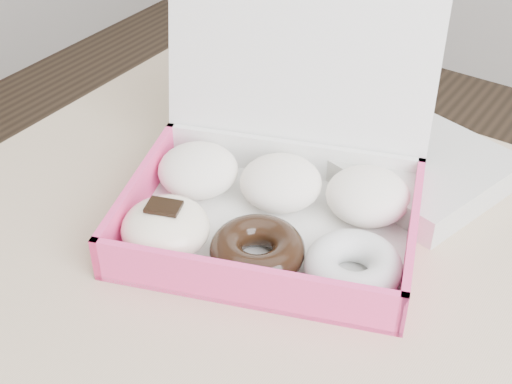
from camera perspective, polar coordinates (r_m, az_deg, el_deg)
The scene contains 2 objects.
donut_box at distance 0.79m, azimuth 1.20°, elevation -0.47°, with size 0.39×0.37×0.23m.
newspapers at distance 0.90m, azimuth 11.77°, elevation 2.53°, with size 0.23×0.18×0.04m, color silver.
Camera 1 is at (0.13, -0.45, 1.27)m, focal length 50.00 mm.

